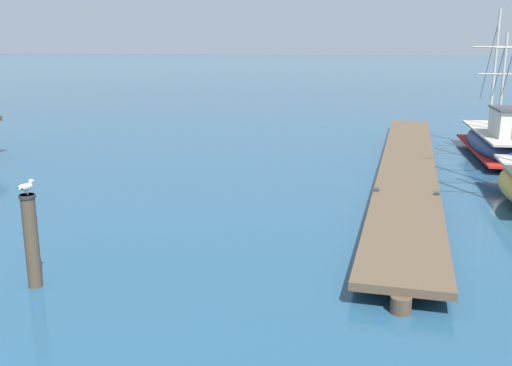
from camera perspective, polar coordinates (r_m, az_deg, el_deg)
name	(u,v)px	position (r m, az deg, el deg)	size (l,w,h in m)	color
floating_dock	(408,164)	(20.74, 14.69, 1.81)	(2.97, 22.17, 0.53)	brown
fishing_boat_2	(500,141)	(24.95, 22.81, 3.83)	(2.30, 8.26, 6.40)	navy
mooring_piling	(31,239)	(11.56, -21.20, -5.18)	(0.30, 0.30, 1.79)	#4C3D2D
perched_seagull	(26,187)	(11.28, -21.66, -0.34)	(0.20, 0.38, 0.27)	gold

